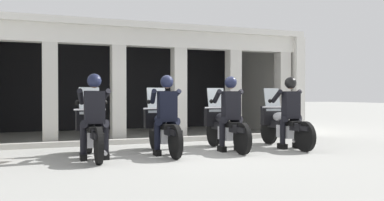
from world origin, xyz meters
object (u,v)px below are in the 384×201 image
motorcycle_far_right (283,125)px  police_officer_far_right (290,106)px  police_officer_far_left (94,109)px  police_officer_center_left (167,108)px  motorcycle_center_left (163,129)px  police_officer_center_right (230,107)px  motorcycle_far_left (92,131)px  motorcycle_center_right (225,127)px

motorcycle_far_right → police_officer_far_right: size_ratio=1.29×
police_officer_far_left → police_officer_center_left: bearing=4.3°
police_officer_center_left → police_officer_far_right: (2.84, -0.08, 0.00)m
motorcycle_far_right → police_officer_far_left: bearing=-174.7°
police_officer_far_left → motorcycle_far_right: size_ratio=0.78×
motorcycle_center_left → police_officer_far_left: bearing=-167.1°
motorcycle_center_left → motorcycle_far_right: 2.84m
motorcycle_far_right → police_officer_far_right: bearing=-88.7°
police_officer_far_left → police_officer_center_right: 2.84m
motorcycle_center_left → motorcycle_far_right: bearing=-2.9°
motorcycle_far_left → police_officer_center_right: size_ratio=1.29×
police_officer_far_left → motorcycle_far_left: bearing=91.0°
motorcycle_far_left → police_officer_center_left: bearing=-7.1°
police_officer_far_left → motorcycle_center_right: police_officer_far_left is taller
motorcycle_center_left → police_officer_center_right: size_ratio=1.29×
motorcycle_center_right → motorcycle_far_right: 1.42m
police_officer_center_left → police_officer_far_right: same height
police_officer_center_left → police_officer_center_right: same height
motorcycle_far_left → motorcycle_far_right: same height
motorcycle_center_right → motorcycle_far_right: bearing=1.6°
police_officer_far_left → police_officer_center_left: size_ratio=1.00×
police_officer_far_left → police_officer_center_left: (1.42, 0.07, 0.00)m
police_officer_center_right → police_officer_far_right: bearing=1.6°
police_officer_center_left → police_officer_far_left: bearing=-178.2°
motorcycle_center_left → motorcycle_far_left: bearing=-178.2°
motorcycle_far_left → motorcycle_far_right: (4.25, -0.01, 0.00)m
motorcycle_far_left → police_officer_center_left: 1.50m
police_officer_center_right → motorcycle_far_right: (1.42, 0.18, -0.44)m
motorcycle_center_left → police_officer_far_right: police_officer_far_right is taller
police_officer_far_left → motorcycle_center_left: bearing=15.4°
police_officer_far_left → police_officer_far_right: bearing=1.2°
police_officer_center_left → motorcycle_far_right: police_officer_center_left is taller
motorcycle_center_left → police_officer_center_left: 0.52m
motorcycle_far_left → police_officer_far_right: bearing=-2.6°
motorcycle_center_left → police_officer_far_right: (2.83, -0.36, 0.44)m
police_officer_center_right → motorcycle_far_right: 1.50m
motorcycle_center_right → motorcycle_far_right: same height
police_officer_far_right → police_officer_center_right: bearing=177.3°
motorcycle_far_left → police_officer_far_left: bearing=-89.0°
motorcycle_far_left → motorcycle_center_left: 1.42m
motorcycle_far_left → police_officer_far_left: 0.52m
motorcycle_far_left → motorcycle_center_right: size_ratio=1.00×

